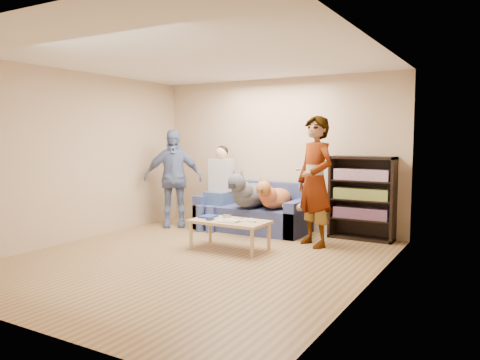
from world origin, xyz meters
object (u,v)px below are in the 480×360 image
Objects in this scene: dog_gray at (249,193)px; camera_silver at (227,217)px; coffee_table at (230,223)px; person_standing_right at (315,181)px; person_standing_left at (173,178)px; dog_tan at (274,197)px; bookshelf at (362,196)px; sofa at (254,214)px; person_seated at (218,184)px; notebook_blue at (208,216)px.

camera_silver is at bearing -79.51° from dog_gray.
dog_gray reaches higher than coffee_table.
person_standing_left is at bearing -151.42° from person_standing_right.
bookshelf is (1.34, 0.39, 0.06)m from dog_tan.
dog_gray is (0.06, -0.26, 0.39)m from sofa.
person_seated is (-0.88, 1.13, 0.33)m from camera_silver.
coffee_table is 2.18m from bookshelf.
notebook_blue is 1.39m from person_seated.
camera_silver is 0.10× the size of coffee_table.
person_standing_right is 1.59m from sofa.
coffee_table is (-0.96, -0.81, -0.58)m from person_standing_right.
dog_tan reaches higher than sofa.
dog_gray is (-0.19, 1.00, 0.22)m from camera_silver.
person_seated reaches higher than camera_silver.
bookshelf reaches higher than notebook_blue.
notebook_blue is at bearing -119.18° from person_standing_right.
person_seated is 0.71m from dog_gray.
coffee_table is (-0.10, -1.22, -0.25)m from dog_tan.
notebook_blue is at bearing -91.70° from sofa.
sofa is at bearing -19.22° from person_standing_left.
person_standing_right is at bearing -120.63° from bookshelf.
dog_tan reaches higher than camera_silver.
dog_gray is 0.98× the size of bookshelf.
dog_gray reaches higher than camera_silver.
bookshelf is at bearing 90.98° from person_standing_right.
bookshelf reaches higher than sofa.
person_seated is at bearing -168.74° from sofa.
dog_gray is at bearing 105.24° from coffee_table.
sofa is (0.04, 1.33, -0.15)m from notebook_blue.
camera_silver is (1.65, -0.84, -0.42)m from person_standing_left.
camera_silver is 0.09× the size of dog_gray.
camera_silver is 1.47m from person_seated.
person_standing_left reaches higher than bookshelf.
person_standing_right is 7.33× the size of notebook_blue.
person_seated reaches higher than dog_gray.
dog_tan is at bearing -1.53° from person_seated.
person_standing_left is at bearing 146.40° from notebook_blue.
bookshelf is (0.47, 0.80, -0.27)m from person_standing_right.
person_standing_right reaches higher than person_standing_left.
sofa is (1.41, 0.42, -0.58)m from person_standing_left.
person_standing_left reaches higher than camera_silver.
bookshelf is at bearing 8.42° from person_seated.
bookshelf is at bearing 43.78° from camera_silver.
coffee_table is (0.31, -1.12, -0.29)m from dog_gray.
notebook_blue is 0.20× the size of dog_gray.
person_standing_left is 1.18× the size of person_seated.
sofa reaches higher than camera_silver.
dog_tan is at bearing -163.80° from bookshelf.
person_standing_left is at bearing 151.53° from coffee_table.
person_standing_right is 2.74m from person_standing_left.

